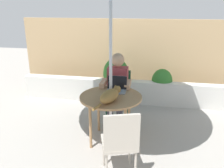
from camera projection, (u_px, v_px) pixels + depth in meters
ground_plane at (111, 140)px, 3.65m from camera, size 14.00×14.00×0.00m
fence_back at (128, 57)px, 5.35m from camera, size 4.93×0.08×1.70m
planter_wall_low at (124, 91)px, 4.98m from camera, size 4.43×0.20×0.49m
patio_table at (111, 100)px, 3.43m from camera, size 0.91×0.91×0.74m
chair_occupied at (118, 92)px, 4.16m from camera, size 0.40×0.40×0.90m
chair_empty at (120, 140)px, 2.68m from camera, size 0.50×0.50×0.90m
person_seated at (117, 85)px, 3.96m from camera, size 0.48×0.48×1.24m
laptop at (117, 87)px, 3.60m from camera, size 0.30×0.25×0.21m
cat at (110, 96)px, 3.20m from camera, size 0.31×0.62×0.17m
potted_plant_near_fence at (162, 86)px, 4.93m from camera, size 0.43×0.43×0.73m
potted_plant_by_chair at (116, 77)px, 4.91m from camera, size 0.53×0.53×0.96m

